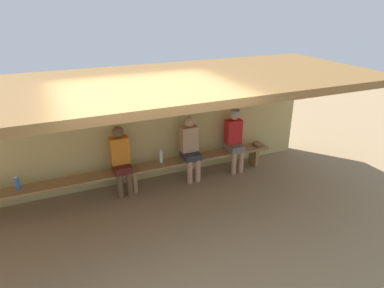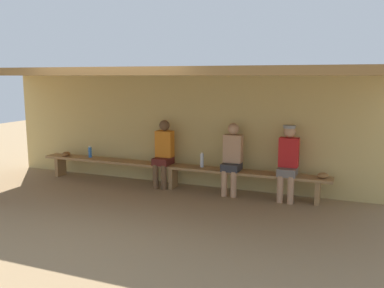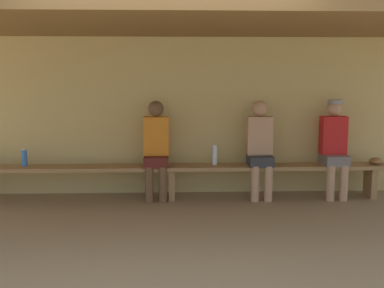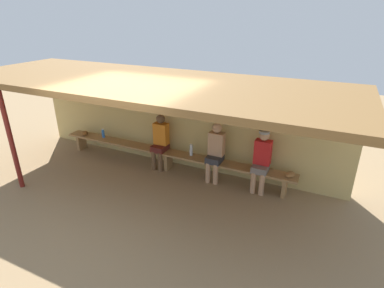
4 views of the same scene
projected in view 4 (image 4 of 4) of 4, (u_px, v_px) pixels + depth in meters
The scene contains 12 objects.
ground_plane at pixel (131, 201), 6.24m from camera, with size 24.00×24.00×0.00m, color #937754.
back_wall at pixel (176, 121), 7.46m from camera, with size 8.00×0.20×2.20m, color tan.
dugout_roof at pixel (143, 83), 5.93m from camera, with size 8.00×2.80×0.12m, color brown.
support_post at pixel (11, 140), 6.33m from camera, with size 0.10×0.10×2.20m, color maroon.
bench at pixel (168, 154), 7.37m from camera, with size 6.00×0.36×0.46m.
player_in_red at pixel (215, 150), 6.76m from camera, with size 0.34×0.42×1.34m.
player_middle at pixel (160, 140), 7.32m from camera, with size 0.34×0.42×1.34m.
player_in_blue at pixel (262, 158), 6.35m from camera, with size 0.34×0.42×1.34m.
water_bottle_blue at pixel (191, 150), 7.10m from camera, with size 0.07×0.07×0.28m.
water_bottle_orange at pixel (103, 133), 8.12m from camera, with size 0.07×0.07×0.24m.
baseball_glove_dark_brown at pixel (290, 174), 6.22m from camera, with size 0.24×0.17×0.09m, color olive.
baseball_glove_tan at pixel (85, 133), 8.32m from camera, with size 0.24×0.17×0.09m, color brown.
Camera 4 is at (3.39, -4.23, 3.53)m, focal length 28.89 mm.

